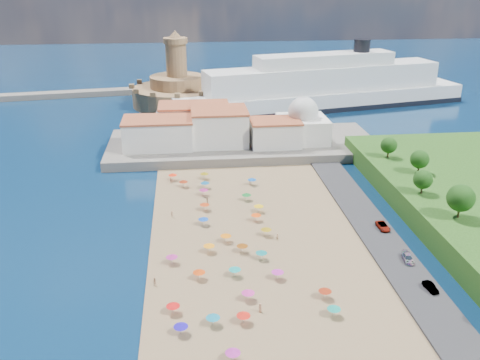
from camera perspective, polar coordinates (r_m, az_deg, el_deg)
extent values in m
plane|color=#071938|center=(114.93, -0.68, -8.42)|extent=(700.00, 700.00, 0.00)
cube|color=#59544C|center=(181.88, 0.29, 3.77)|extent=(90.00, 36.00, 3.00)
cube|color=#59544C|center=(214.50, -6.64, 6.37)|extent=(18.00, 70.00, 2.40)
cube|color=silver|center=(175.48, -8.72, 4.89)|extent=(22.00, 14.00, 9.00)
cube|color=silver|center=(177.24, -2.22, 5.64)|extent=(18.00, 16.00, 11.00)
cube|color=silver|center=(175.91, 3.76, 4.97)|extent=(16.00, 12.00, 8.00)
cube|color=silver|center=(188.60, -4.91, 6.42)|extent=(24.00, 14.00, 10.00)
cube|color=silver|center=(181.58, 6.68, 5.41)|extent=(16.00, 16.00, 8.00)
sphere|color=silver|center=(179.98, 6.76, 7.24)|extent=(10.00, 10.00, 10.00)
cylinder|color=silver|center=(179.07, 6.81, 8.42)|extent=(1.20, 1.20, 1.60)
cylinder|color=#A27D51|center=(242.93, -6.65, 8.88)|extent=(40.00, 40.00, 8.00)
cylinder|color=#A27D51|center=(241.57, -6.72, 10.38)|extent=(24.00, 24.00, 5.00)
cylinder|color=#A27D51|center=(239.88, -6.82, 12.60)|extent=(9.00, 9.00, 14.00)
cylinder|color=#A27D51|center=(238.72, -6.91, 14.54)|extent=(10.40, 10.40, 2.40)
cone|color=#A27D51|center=(238.40, -6.94, 15.19)|extent=(6.00, 6.00, 3.00)
cube|color=black|center=(239.45, 8.75, 7.86)|extent=(133.01, 47.12, 2.12)
cube|color=white|center=(238.78, 8.79, 8.52)|extent=(131.95, 46.52, 7.85)
cube|color=white|center=(236.88, 8.91, 10.68)|extent=(105.63, 37.55, 10.47)
cube|color=white|center=(235.52, 9.03, 12.55)|extent=(62.27, 24.89, 5.23)
cylinder|color=black|center=(243.16, 12.88, 13.82)|extent=(6.98, 6.98, 5.23)
cylinder|color=gray|center=(144.47, -3.88, -1.30)|extent=(0.07, 0.07, 2.00)
cone|color=#A0226C|center=(144.12, -3.89, -0.98)|extent=(2.50, 2.50, 0.60)
cylinder|color=gray|center=(134.67, 2.01, -3.06)|extent=(0.07, 0.07, 2.00)
cone|color=yellow|center=(134.29, 2.01, -2.71)|extent=(2.50, 2.50, 0.60)
cylinder|color=gray|center=(101.17, 0.87, -12.23)|extent=(0.07, 0.07, 2.00)
cone|color=#CB2B8F|center=(100.67, 0.87, -11.81)|extent=(2.50, 2.50, 0.60)
cylinder|color=gray|center=(155.71, -3.82, 0.45)|extent=(0.07, 0.07, 2.00)
cone|color=#7F6E0B|center=(155.38, -3.82, 0.76)|extent=(2.50, 2.50, 0.60)
cylinder|color=gray|center=(98.49, -7.14, -13.49)|extent=(0.07, 0.07, 2.00)
cone|color=red|center=(97.97, -7.16, -13.06)|extent=(2.50, 2.50, 0.60)
cylinder|color=gray|center=(150.43, -6.05, -0.42)|extent=(0.07, 0.07, 2.00)
cone|color=maroon|center=(150.09, -6.07, -0.10)|extent=(2.50, 2.50, 0.60)
cylinder|color=gray|center=(107.44, -4.38, -10.07)|extent=(0.07, 0.07, 2.00)
cone|color=#DB3F09|center=(106.97, -4.39, -9.66)|extent=(2.50, 2.50, 0.60)
cylinder|color=gray|center=(151.07, 1.28, -0.19)|extent=(0.07, 0.07, 2.00)
cone|color=#0D4FB1|center=(150.74, 1.29, 0.12)|extent=(2.50, 2.50, 0.60)
cylinder|color=gray|center=(129.97, 1.74, -4.02)|extent=(0.07, 0.07, 2.00)
cone|color=#FB4A0B|center=(129.58, 1.74, -3.66)|extent=(2.50, 2.50, 0.60)
cylinder|color=gray|center=(95.16, -2.90, -14.75)|extent=(0.07, 0.07, 2.00)
cone|color=#117B9D|center=(94.63, -2.91, -14.31)|extent=(2.50, 2.50, 0.60)
cylinder|color=gray|center=(123.28, 2.80, -5.55)|extent=(0.07, 0.07, 2.00)
cone|color=#9C7B0E|center=(122.87, 2.81, -5.18)|extent=(2.50, 2.50, 0.60)
cylinder|color=gray|center=(149.07, -3.75, -0.55)|extent=(0.07, 0.07, 2.00)
cone|color=#0E5388|center=(148.73, -3.76, -0.23)|extent=(2.50, 2.50, 0.60)
cylinder|color=gray|center=(113.82, 2.29, -8.04)|extent=(0.07, 0.07, 2.00)
cone|color=#0D787C|center=(113.38, 2.29, -7.65)|extent=(2.50, 2.50, 0.60)
cylinder|color=gray|center=(98.50, 9.97, -13.67)|extent=(0.07, 0.07, 2.00)
cone|color=#0F8D7A|center=(97.98, 10.00, -13.24)|extent=(2.50, 2.50, 0.60)
cylinder|color=gray|center=(128.21, -3.92, -4.45)|extent=(0.07, 0.07, 2.00)
cone|color=#0E43BB|center=(127.81, -3.93, -4.08)|extent=(2.50, 2.50, 0.60)
cylinder|color=gray|center=(141.09, 0.69, -1.84)|extent=(0.07, 0.07, 2.00)
cone|color=#136B27|center=(140.74, 0.70, -1.50)|extent=(2.50, 2.50, 0.60)
cylinder|color=gray|center=(116.33, 0.24, -7.31)|extent=(0.07, 0.07, 2.00)
cone|color=#793C0B|center=(115.89, 0.24, -6.92)|extent=(2.50, 2.50, 0.60)
cylinder|color=gray|center=(107.46, 4.03, -10.05)|extent=(0.07, 0.07, 2.00)
cone|color=#C52AAA|center=(106.99, 4.04, -9.64)|extent=(2.50, 2.50, 0.60)
cylinder|color=gray|center=(102.86, 9.04, -11.90)|extent=(0.07, 0.07, 2.00)
cone|color=maroon|center=(102.37, 9.07, -11.49)|extent=(2.50, 2.50, 0.60)
cylinder|color=gray|center=(108.05, -0.56, -9.80)|extent=(0.07, 0.07, 2.00)
cone|color=#109790|center=(107.58, -0.56, -9.39)|extent=(2.50, 2.50, 0.60)
cylinder|color=gray|center=(113.13, -7.27, -8.42)|extent=(0.07, 0.07, 2.00)
cone|color=#A8247D|center=(112.68, -7.29, -8.02)|extent=(2.50, 2.50, 0.60)
cylinder|color=gray|center=(93.63, -6.32, -15.57)|extent=(0.07, 0.07, 2.00)
cone|color=#1E0EB7|center=(93.08, -6.34, -15.13)|extent=(2.50, 2.50, 0.60)
cylinder|color=gray|center=(88.03, -0.76, -18.24)|extent=(0.07, 0.07, 2.00)
cone|color=#B2269A|center=(87.45, -0.77, -17.79)|extent=(2.50, 2.50, 0.60)
cylinder|color=gray|center=(95.52, 0.37, -14.55)|extent=(0.07, 0.07, 2.00)
cone|color=red|center=(94.99, 0.37, -14.12)|extent=(2.50, 2.50, 0.60)
cylinder|color=gray|center=(155.63, -7.18, 0.31)|extent=(0.07, 0.07, 2.00)
cone|color=#F92B0B|center=(155.31, -7.20, 0.62)|extent=(2.50, 2.50, 0.60)
cylinder|color=gray|center=(116.57, -3.32, -7.29)|extent=(0.07, 0.07, 2.00)
cone|color=orange|center=(116.13, -3.33, -6.90)|extent=(2.50, 2.50, 0.60)
cylinder|color=gray|center=(135.76, -3.79, -2.88)|extent=(0.07, 0.07, 2.00)
cone|color=#BB370F|center=(135.38, -3.80, -2.54)|extent=(2.50, 2.50, 0.60)
cylinder|color=gray|center=(120.44, -1.52, -6.24)|extent=(0.07, 0.07, 2.00)
cone|color=orange|center=(120.02, -1.52, -5.86)|extent=(2.50, 2.50, 0.60)
imported|color=tan|center=(132.97, -7.25, -3.63)|extent=(1.11, 1.31, 1.76)
imported|color=tan|center=(153.66, -7.39, -0.02)|extent=(0.93, 1.15, 1.83)
imported|color=tan|center=(121.70, 4.00, -6.06)|extent=(0.69, 0.55, 1.65)
imported|color=tan|center=(151.21, 1.08, -0.22)|extent=(0.89, 1.27, 1.79)
imported|color=tan|center=(139.77, -3.54, -2.17)|extent=(0.95, 1.05, 1.77)
imported|color=tan|center=(106.61, -9.13, -10.66)|extent=(0.98, 0.84, 1.76)
imported|color=tan|center=(98.23, 2.17, -13.47)|extent=(1.02, 1.08, 1.85)
imported|color=gray|center=(129.85, 15.01, -4.77)|extent=(2.42, 5.08, 1.40)
imported|color=gray|center=(109.52, 19.66, -10.69)|extent=(1.94, 4.16, 1.32)
imported|color=gray|center=(117.90, 17.47, -7.93)|extent=(2.58, 4.96, 1.37)
cylinder|color=#382314|center=(127.82, 22.30, -3.04)|extent=(0.50, 0.50, 3.40)
sphere|color=#14380F|center=(126.65, 22.50, -1.78)|extent=(6.12, 6.12, 6.12)
cylinder|color=#382314|center=(138.30, 18.82, -0.85)|extent=(0.50, 0.50, 2.64)
sphere|color=#14380F|center=(137.45, 18.94, 0.06)|extent=(4.75, 4.75, 4.75)
cylinder|color=#382314|center=(151.78, 18.50, 1.23)|extent=(0.50, 0.50, 2.80)
sphere|color=#14380F|center=(150.96, 18.62, 2.12)|extent=(5.03, 5.03, 5.03)
cylinder|color=#382314|center=(161.84, 15.51, 2.81)|extent=(0.50, 0.50, 2.64)
sphere|color=#14380F|center=(161.11, 15.60, 3.61)|extent=(4.76, 4.76, 4.76)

